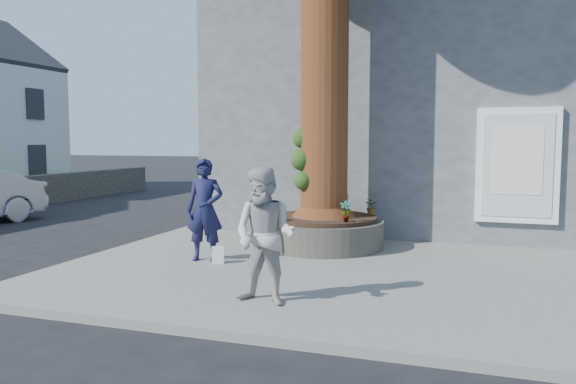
% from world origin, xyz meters
% --- Properties ---
extents(ground, '(120.00, 120.00, 0.00)m').
position_xyz_m(ground, '(0.00, 0.00, 0.00)').
color(ground, black).
rests_on(ground, ground).
extents(pavement, '(9.00, 8.00, 0.12)m').
position_xyz_m(pavement, '(1.50, 1.00, 0.06)').
color(pavement, slate).
rests_on(pavement, ground).
extents(yellow_line, '(0.10, 30.00, 0.01)m').
position_xyz_m(yellow_line, '(-3.05, 1.00, 0.00)').
color(yellow_line, yellow).
rests_on(yellow_line, ground).
extents(stone_shop, '(10.30, 8.30, 6.30)m').
position_xyz_m(stone_shop, '(2.50, 7.20, 3.16)').
color(stone_shop, '#535759').
rests_on(stone_shop, ground).
extents(planter, '(2.30, 2.30, 0.60)m').
position_xyz_m(planter, '(0.80, 2.00, 0.41)').
color(planter, black).
rests_on(planter, pavement).
extents(man, '(0.70, 0.53, 1.75)m').
position_xyz_m(man, '(-0.81, 0.16, 1.00)').
color(man, '#141637').
rests_on(man, pavement).
extents(woman, '(0.91, 0.75, 1.73)m').
position_xyz_m(woman, '(1.08, -1.90, 0.99)').
color(woman, '#B1AEA9').
rests_on(woman, pavement).
extents(shopping_bag, '(0.23, 0.19, 0.28)m').
position_xyz_m(shopping_bag, '(-0.51, 0.03, 0.26)').
color(shopping_bag, white).
rests_on(shopping_bag, pavement).
extents(plant_a, '(0.22, 0.17, 0.39)m').
position_xyz_m(plant_a, '(1.37, 1.37, 0.91)').
color(plant_a, gray).
rests_on(plant_a, planter).
extents(plant_b, '(0.33, 0.33, 0.43)m').
position_xyz_m(plant_b, '(1.12, 2.27, 0.93)').
color(plant_b, gray).
rests_on(plant_b, planter).
extents(plant_c, '(0.18, 0.18, 0.33)m').
position_xyz_m(plant_c, '(0.91, 2.85, 0.88)').
color(plant_c, gray).
rests_on(plant_c, planter).
extents(plant_d, '(0.39, 0.39, 0.33)m').
position_xyz_m(plant_d, '(1.65, 2.47, 0.88)').
color(plant_d, gray).
rests_on(plant_d, planter).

